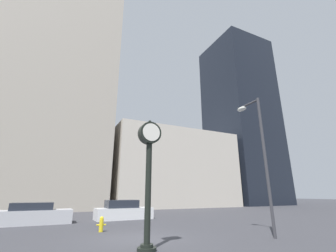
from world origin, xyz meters
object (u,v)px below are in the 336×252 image
object	(u,v)px
car_white	(123,211)
street_lamp_right	(257,142)
car_silver	(34,215)
street_clock	(149,165)
fire_hydrant_near	(101,224)

from	to	relation	value
car_white	street_lamp_right	world-z (taller)	street_lamp_right
car_silver	street_lamp_right	xyz separation A→B (m)	(10.13, -10.04, 3.89)
street_clock	car_silver	bearing A→B (deg)	112.49
street_clock	street_lamp_right	world-z (taller)	street_lamp_right
street_clock	street_lamp_right	size ratio (longest dim) A/B	0.70
car_silver	street_clock	bearing A→B (deg)	-68.78
street_clock	car_white	world-z (taller)	street_clock
car_silver	street_lamp_right	distance (m)	14.78
car_silver	fire_hydrant_near	size ratio (longest dim) A/B	5.98
car_white	fire_hydrant_near	bearing A→B (deg)	-117.67
car_silver	street_lamp_right	size ratio (longest dim) A/B	0.67
car_silver	car_white	bearing A→B (deg)	3.26
street_clock	fire_hydrant_near	bearing A→B (deg)	98.08
fire_hydrant_near	car_white	bearing A→B (deg)	64.52
car_silver	car_white	distance (m)	6.16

